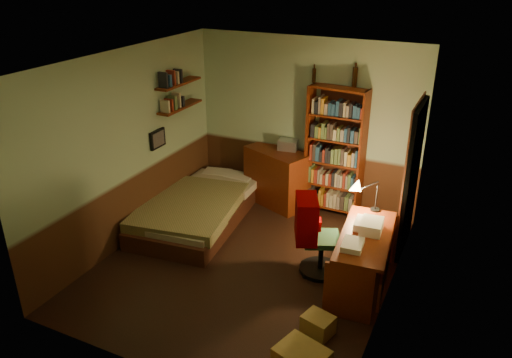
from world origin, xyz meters
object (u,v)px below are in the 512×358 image
at_px(cardboard_box_b, 318,325).
at_px(desk_lamp, 377,192).
at_px(desk, 363,261).
at_px(bed, 198,199).
at_px(office_chair, 322,238).
at_px(dresser, 277,177).
at_px(mini_stereo, 288,145).
at_px(bookshelf, 335,153).

bearing_deg(cardboard_box_b, desk_lamp, 84.50).
bearing_deg(cardboard_box_b, desk, 78.54).
height_order(bed, cardboard_box_b, bed).
bearing_deg(office_chair, cardboard_box_b, -96.45).
relative_size(desk, desk_lamp, 2.59).
xyz_separation_m(bed, desk_lamp, (2.58, 0.04, 0.64)).
xyz_separation_m(bed, desk, (2.63, -0.59, 0.02)).
height_order(dresser, mini_stereo, mini_stereo).
relative_size(dresser, desk, 0.75).
height_order(desk, desk_lamp, desk_lamp).
height_order(bed, dresser, dresser).
bearing_deg(office_chair, bed, 142.29).
relative_size(desk_lamp, office_chair, 0.54).
bearing_deg(cardboard_box_b, bookshelf, 104.79).
distance_m(bed, office_chair, 2.15).
relative_size(office_chair, cardboard_box_b, 3.17).
distance_m(desk_lamp, office_chair, 0.89).
xyz_separation_m(bookshelf, desk, (0.91, -1.68, -0.62)).
relative_size(mini_stereo, desk_lamp, 0.56).
bearing_deg(mini_stereo, office_chair, -63.50).
xyz_separation_m(desk_lamp, office_chair, (-0.50, -0.55, -0.50)).
height_order(desk_lamp, office_chair, desk_lamp).
xyz_separation_m(bed, bookshelf, (1.72, 1.10, 0.64)).
distance_m(bed, desk_lamp, 2.66).
xyz_separation_m(dresser, office_chair, (1.25, -1.52, 0.03)).
distance_m(mini_stereo, desk, 2.48).
relative_size(dresser, desk_lamp, 1.94).
bearing_deg(dresser, desk_lamp, -7.06).
relative_size(dresser, bookshelf, 0.51).
xyz_separation_m(dresser, mini_stereo, (0.13, 0.12, 0.52)).
xyz_separation_m(bed, cardboard_box_b, (2.43, -1.59, -0.23)).
bearing_deg(mini_stereo, dresser, -143.44).
height_order(bookshelf, desk_lamp, bookshelf).
xyz_separation_m(bed, mini_stereo, (0.96, 1.14, 0.63)).
bearing_deg(mini_stereo, bookshelf, -10.95).
bearing_deg(dresser, bed, -107.37).
relative_size(bed, desk, 1.69).
bearing_deg(bookshelf, mini_stereo, -175.85).
xyz_separation_m(mini_stereo, bookshelf, (0.76, -0.04, 0.01)).
bearing_deg(bookshelf, desk_lamp, -43.52).
bearing_deg(desk_lamp, office_chair, -136.95).
xyz_separation_m(dresser, desk_lamp, (1.76, -0.97, 0.53)).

